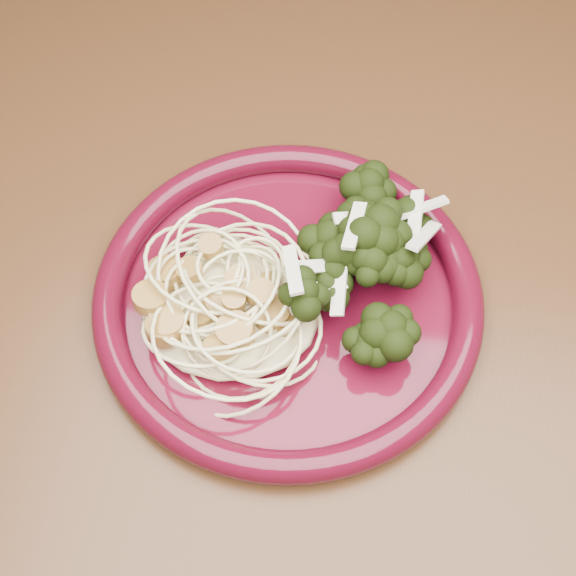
# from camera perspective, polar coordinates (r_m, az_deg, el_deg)

# --- Properties ---
(dining_table) EXTENTS (1.20, 0.80, 0.75)m
(dining_table) POSITION_cam_1_polar(r_m,az_deg,el_deg) (0.64, -9.50, -7.12)
(dining_table) COLOR #472814
(dining_table) RESTS_ON ground
(dinner_plate) EXTENTS (0.35, 0.35, 0.02)m
(dinner_plate) POSITION_cam_1_polar(r_m,az_deg,el_deg) (0.55, -0.00, -0.58)
(dinner_plate) COLOR #470817
(dinner_plate) RESTS_ON dining_table
(spaghetti_pile) EXTENTS (0.15, 0.15, 0.03)m
(spaghetti_pile) POSITION_cam_1_polar(r_m,az_deg,el_deg) (0.53, -4.17, -1.17)
(spaghetti_pile) COLOR beige
(spaghetti_pile) RESTS_ON dinner_plate
(scallop_cluster) EXTENTS (0.15, 0.15, 0.04)m
(scallop_cluster) POSITION_cam_1_polar(r_m,az_deg,el_deg) (0.51, -4.40, 0.74)
(scallop_cluster) COLOR #AC823B
(scallop_cluster) RESTS_ON spaghetti_pile
(broccoli_pile) EXTENTS (0.13, 0.16, 0.05)m
(broccoli_pile) POSITION_cam_1_polar(r_m,az_deg,el_deg) (0.54, 5.03, 1.89)
(broccoli_pile) COLOR black
(broccoli_pile) RESTS_ON dinner_plate
(onion_garnish) EXTENTS (0.09, 0.10, 0.05)m
(onion_garnish) POSITION_cam_1_polar(r_m,az_deg,el_deg) (0.52, 5.27, 3.72)
(onion_garnish) COLOR beige
(onion_garnish) RESTS_ON broccoli_pile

